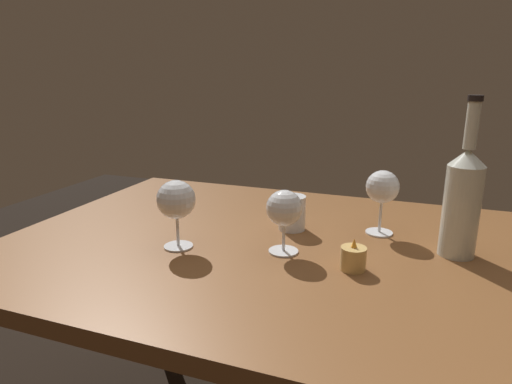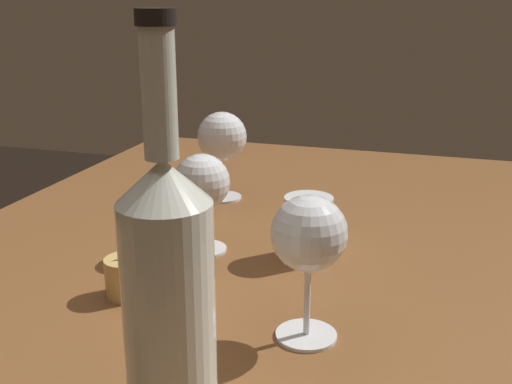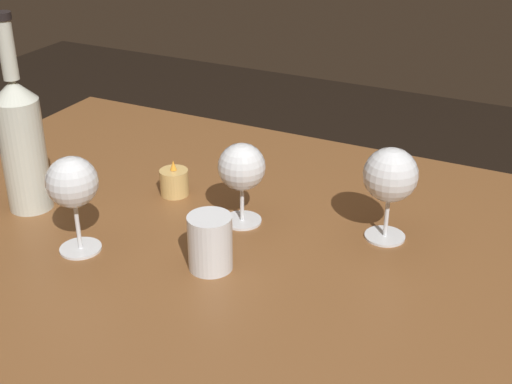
% 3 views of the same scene
% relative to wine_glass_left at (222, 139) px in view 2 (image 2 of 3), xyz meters
% --- Properties ---
extents(dining_table, '(1.30, 0.90, 0.74)m').
position_rel_wine_glass_left_xyz_m(dining_table, '(-0.22, -0.11, -0.20)').
color(dining_table, brown).
rests_on(dining_table, ground).
extents(wine_glass_left, '(0.09, 0.09, 0.16)m').
position_rel_wine_glass_left_xyz_m(wine_glass_left, '(0.00, 0.00, 0.00)').
color(wine_glass_left, white).
rests_on(wine_glass_left, dining_table).
extents(wine_glass_right, '(0.08, 0.08, 0.16)m').
position_rel_wine_glass_left_xyz_m(wine_glass_right, '(-0.42, -0.25, 0.01)').
color(wine_glass_right, white).
rests_on(wine_glass_right, dining_table).
extents(wine_glass_centre, '(0.08, 0.08, 0.14)m').
position_rel_wine_glass_left_xyz_m(wine_glass_centre, '(-0.23, -0.06, -0.01)').
color(wine_glass_centre, white).
rests_on(wine_glass_centre, dining_table).
extents(wine_bottle, '(0.08, 0.08, 0.34)m').
position_rel_wine_glass_left_xyz_m(wine_bottle, '(-0.59, -0.17, 0.02)').
color(wine_bottle, silver).
rests_on(wine_bottle, dining_table).
extents(water_tumbler, '(0.07, 0.07, 0.09)m').
position_rel_wine_glass_left_xyz_m(water_tumbler, '(-0.21, -0.20, -0.07)').
color(water_tumbler, white).
rests_on(water_tumbler, dining_table).
extents(votive_candle, '(0.05, 0.05, 0.07)m').
position_rel_wine_glass_left_xyz_m(votive_candle, '(-0.39, -0.02, -0.09)').
color(votive_candle, '#DBB266').
rests_on(votive_candle, dining_table).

